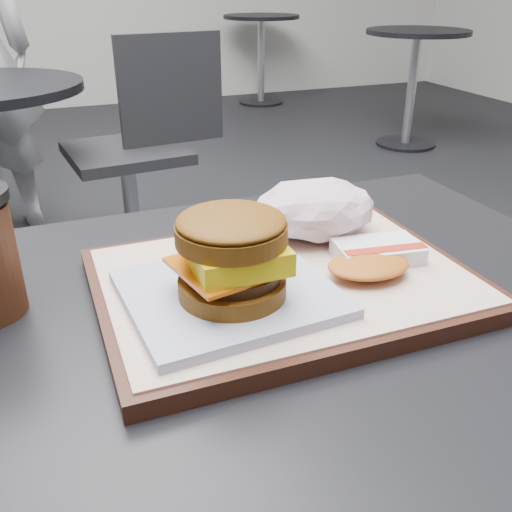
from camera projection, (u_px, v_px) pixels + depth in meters
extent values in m
cube|color=black|center=(263.00, 325.00, 0.57)|extent=(0.80, 0.60, 0.04)
cube|color=black|center=(284.00, 283.00, 0.59)|extent=(0.38, 0.28, 0.02)
cube|color=beige|center=(285.00, 275.00, 0.59)|extent=(0.36, 0.26, 0.00)
cube|color=silver|center=(229.00, 294.00, 0.54)|extent=(0.20, 0.18, 0.01)
cylinder|color=#613A0D|center=(232.00, 286.00, 0.53)|extent=(0.11, 0.11, 0.02)
cylinder|color=black|center=(234.00, 272.00, 0.52)|extent=(0.09, 0.09, 0.01)
cube|color=#D05807|center=(227.00, 265.00, 0.52)|extent=(0.10, 0.10, 0.00)
cube|color=yellow|center=(235.00, 253.00, 0.51)|extent=(0.08, 0.08, 0.02)
cylinder|color=brown|center=(231.00, 233.00, 0.50)|extent=(0.11, 0.11, 0.02)
ellipsoid|color=brown|center=(231.00, 221.00, 0.50)|extent=(0.10, 0.10, 0.02)
cube|color=silver|center=(377.00, 251.00, 0.61)|extent=(0.10, 0.07, 0.02)
cube|color=#AE2817|center=(386.00, 249.00, 0.60)|extent=(0.09, 0.03, 0.00)
ellipsoid|color=#C96C20|center=(368.00, 265.00, 0.58)|extent=(0.09, 0.07, 0.01)
cylinder|color=black|center=(14.00, 284.00, 2.17)|extent=(0.44, 0.44, 0.02)
cylinder|color=#9F9FA4|center=(132.00, 211.00, 2.26)|extent=(0.06, 0.06, 0.44)
cube|color=black|center=(126.00, 152.00, 2.16)|extent=(0.46, 0.46, 0.04)
cube|color=black|center=(171.00, 90.00, 2.12)|extent=(0.40, 0.07, 0.40)
cylinder|color=black|center=(405.00, 143.00, 3.96)|extent=(0.40, 0.40, 0.02)
cylinder|color=#A5A5AA|center=(411.00, 90.00, 3.80)|extent=(0.06, 0.06, 0.70)
cylinder|color=black|center=(418.00, 32.00, 3.63)|extent=(0.66, 0.66, 0.03)
cylinder|color=black|center=(261.00, 102.00, 5.24)|extent=(0.40, 0.40, 0.02)
cylinder|color=#A5A5AA|center=(261.00, 61.00, 5.08)|extent=(0.06, 0.06, 0.70)
cylinder|color=black|center=(261.00, 17.00, 4.92)|extent=(0.66, 0.66, 0.03)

